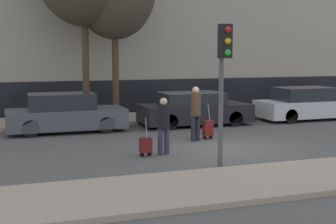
{
  "coord_description": "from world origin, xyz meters",
  "views": [
    {
      "loc": [
        -6.23,
        -12.52,
        2.84
      ],
      "look_at": [
        -1.21,
        1.8,
        0.95
      ],
      "focal_mm": 50.0,
      "sensor_mm": 36.0,
      "label": 1
    }
  ],
  "objects_px": {
    "parked_car_0": "(65,114)",
    "parked_car_2": "(306,104)",
    "trolley_right": "(208,128)",
    "traffic_light": "(223,67)",
    "trolley_left": "(146,145)",
    "pedestrian_left": "(164,123)",
    "pedestrian_right": "(196,110)",
    "parked_car_1": "(194,109)"
  },
  "relations": [
    {
      "from": "trolley_left",
      "to": "trolley_right",
      "type": "relative_size",
      "value": 0.91
    },
    {
      "from": "pedestrian_right",
      "to": "parked_car_0",
      "type": "bearing_deg",
      "value": -58.6
    },
    {
      "from": "parked_car_0",
      "to": "trolley_right",
      "type": "xyz_separation_m",
      "value": [
        4.32,
        -3.06,
        -0.29
      ]
    },
    {
      "from": "trolley_left",
      "to": "traffic_light",
      "type": "xyz_separation_m",
      "value": [
        1.32,
        -2.12,
        2.21
      ]
    },
    {
      "from": "parked_car_1",
      "to": "traffic_light",
      "type": "xyz_separation_m",
      "value": [
        -2.16,
        -7.02,
        1.9
      ]
    },
    {
      "from": "parked_car_1",
      "to": "parked_car_2",
      "type": "distance_m",
      "value": 5.21
    },
    {
      "from": "parked_car_1",
      "to": "trolley_right",
      "type": "relative_size",
      "value": 3.75
    },
    {
      "from": "parked_car_1",
      "to": "pedestrian_left",
      "type": "bearing_deg",
      "value": -121.21
    },
    {
      "from": "parked_car_0",
      "to": "pedestrian_right",
      "type": "distance_m",
      "value": 5.0
    },
    {
      "from": "parked_car_1",
      "to": "trolley_left",
      "type": "height_order",
      "value": "parked_car_1"
    },
    {
      "from": "parked_car_2",
      "to": "trolley_right",
      "type": "xyz_separation_m",
      "value": [
        -5.97,
        -2.92,
        -0.28
      ]
    },
    {
      "from": "pedestrian_left",
      "to": "pedestrian_right",
      "type": "height_order",
      "value": "pedestrian_right"
    },
    {
      "from": "trolley_right",
      "to": "pedestrian_right",
      "type": "bearing_deg",
      "value": -161.86
    },
    {
      "from": "parked_car_0",
      "to": "pedestrian_right",
      "type": "bearing_deg",
      "value": -40.4
    },
    {
      "from": "parked_car_0",
      "to": "trolley_left",
      "type": "distance_m",
      "value": 5.19
    },
    {
      "from": "parked_car_0",
      "to": "traffic_light",
      "type": "relative_size",
      "value": 1.2
    },
    {
      "from": "parked_car_0",
      "to": "parked_car_2",
      "type": "xyz_separation_m",
      "value": [
        10.29,
        -0.15,
        -0.0
      ]
    },
    {
      "from": "parked_car_1",
      "to": "parked_car_2",
      "type": "bearing_deg",
      "value": -1.37
    },
    {
      "from": "pedestrian_left",
      "to": "trolley_right",
      "type": "height_order",
      "value": "pedestrian_left"
    },
    {
      "from": "parked_car_0",
      "to": "parked_car_2",
      "type": "bearing_deg",
      "value": -0.82
    },
    {
      "from": "trolley_right",
      "to": "traffic_light",
      "type": "relative_size",
      "value": 0.33
    },
    {
      "from": "trolley_right",
      "to": "pedestrian_left",
      "type": "bearing_deg",
      "value": -140.42
    },
    {
      "from": "parked_car_0",
      "to": "parked_car_1",
      "type": "xyz_separation_m",
      "value": [
        5.08,
        -0.02,
        -0.03
      ]
    },
    {
      "from": "parked_car_0",
      "to": "pedestrian_left",
      "type": "bearing_deg",
      "value": -66.2
    },
    {
      "from": "parked_car_0",
      "to": "pedestrian_left",
      "type": "height_order",
      "value": "pedestrian_left"
    },
    {
      "from": "parked_car_2",
      "to": "pedestrian_left",
      "type": "height_order",
      "value": "pedestrian_left"
    },
    {
      "from": "parked_car_0",
      "to": "pedestrian_right",
      "type": "xyz_separation_m",
      "value": [
        3.8,
        -3.23,
        0.36
      ]
    },
    {
      "from": "trolley_right",
      "to": "traffic_light",
      "type": "height_order",
      "value": "traffic_light"
    },
    {
      "from": "parked_car_2",
      "to": "trolley_left",
      "type": "bearing_deg",
      "value": -151.22
    },
    {
      "from": "parked_car_1",
      "to": "parked_car_2",
      "type": "relative_size",
      "value": 1.0
    },
    {
      "from": "parked_car_0",
      "to": "trolley_left",
      "type": "xyz_separation_m",
      "value": [
        1.6,
        -4.92,
        -0.34
      ]
    },
    {
      "from": "traffic_light",
      "to": "pedestrian_left",
      "type": "bearing_deg",
      "value": 109.56
    },
    {
      "from": "trolley_right",
      "to": "parked_car_0",
      "type": "bearing_deg",
      "value": 144.68
    },
    {
      "from": "trolley_left",
      "to": "trolley_right",
      "type": "distance_m",
      "value": 3.3
    },
    {
      "from": "parked_car_0",
      "to": "parked_car_2",
      "type": "distance_m",
      "value": 10.29
    },
    {
      "from": "parked_car_0",
      "to": "parked_car_1",
      "type": "distance_m",
      "value": 5.08
    },
    {
      "from": "trolley_left",
      "to": "parked_car_2",
      "type": "bearing_deg",
      "value": 28.78
    },
    {
      "from": "traffic_light",
      "to": "parked_car_0",
      "type": "bearing_deg",
      "value": 112.52
    },
    {
      "from": "trolley_left",
      "to": "trolley_right",
      "type": "bearing_deg",
      "value": 34.3
    },
    {
      "from": "pedestrian_right",
      "to": "traffic_light",
      "type": "relative_size",
      "value": 0.5
    },
    {
      "from": "trolley_right",
      "to": "traffic_light",
      "type": "distance_m",
      "value": 4.74
    },
    {
      "from": "parked_car_2",
      "to": "traffic_light",
      "type": "bearing_deg",
      "value": -136.9
    }
  ]
}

